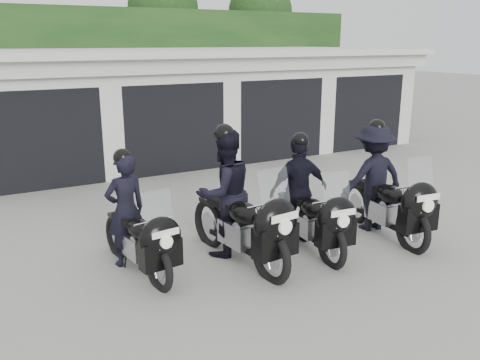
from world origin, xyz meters
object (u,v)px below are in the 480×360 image
police_bike_a (135,224)px  police_bike_d (379,184)px  police_bike_c (304,198)px  police_bike_b (233,202)px

police_bike_a → police_bike_d: bearing=-14.7°
police_bike_c → police_bike_d: police_bike_d is taller
police_bike_a → police_bike_c: 2.67m
police_bike_b → police_bike_a: bearing=162.4°
police_bike_a → police_bike_c: size_ratio=0.95×
police_bike_b → police_bike_c: police_bike_b is taller
police_bike_a → police_bike_b: size_ratio=0.86×
police_bike_b → police_bike_d: police_bike_b is taller
police_bike_b → police_bike_d: size_ratio=1.05×
police_bike_d → police_bike_a: bearing=179.4°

